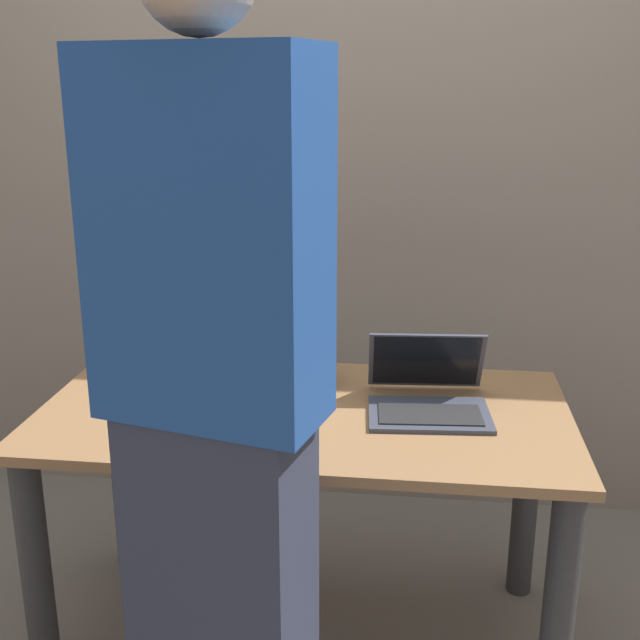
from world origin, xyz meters
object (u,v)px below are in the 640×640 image
object	(u,v)px
beer_bottle_brown	(317,340)
person_figure	(215,421)
laptop	(428,393)
coffee_mug	(169,388)
beer_bottle_amber	(259,328)
beer_bottle_green	(318,347)

from	to	relation	value
beer_bottle_brown	person_figure	distance (m)	0.85
laptop	coffee_mug	world-z (taller)	laptop
laptop	person_figure	distance (m)	0.80
laptop	beer_bottle_amber	world-z (taller)	beer_bottle_amber
beer_bottle_amber	beer_bottle_brown	xyz separation A→B (m)	(0.18, -0.07, -0.00)
laptop	beer_bottle_green	bearing A→B (deg)	162.32
beer_bottle_brown	beer_bottle_green	bearing A→B (deg)	-81.24
beer_bottle_amber	beer_bottle_brown	world-z (taller)	beer_bottle_amber
beer_bottle_green	beer_bottle_amber	bearing A→B (deg)	142.13
beer_bottle_amber	beer_bottle_green	distance (m)	0.25
laptop	beer_bottle_brown	world-z (taller)	beer_bottle_brown
beer_bottle_amber	person_figure	world-z (taller)	person_figure
laptop	beer_bottle_green	xyz separation A→B (m)	(-0.31, 0.10, 0.08)
beer_bottle_green	person_figure	size ratio (longest dim) A/B	0.17
beer_bottle_amber	person_figure	distance (m)	0.93
laptop	beer_bottle_green	size ratio (longest dim) A/B	1.05
laptop	beer_bottle_amber	size ratio (longest dim) A/B	1.01
person_figure	beer_bottle_green	bearing A→B (deg)	82.65
beer_bottle_brown	coffee_mug	size ratio (longest dim) A/B	2.74
beer_bottle_green	person_figure	xyz separation A→B (m)	(-0.10, -0.76, 0.11)
person_figure	coffee_mug	bearing A→B (deg)	115.24
coffee_mug	beer_bottle_green	bearing A→B (deg)	20.77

